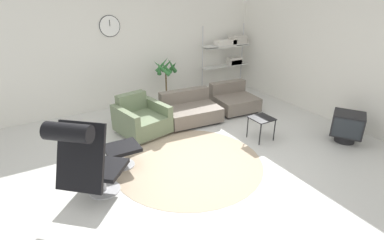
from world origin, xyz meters
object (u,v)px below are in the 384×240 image
(armchair_red, at_px, (141,120))
(potted_plant, at_px, (166,80))
(side_table, at_px, (262,120))
(crt_television, at_px, (347,126))
(shelf_unit, at_px, (230,50))
(couch_low, at_px, (190,111))
(couch_second, at_px, (233,101))
(ottoman, at_px, (122,151))
(lounge_chair, at_px, (85,156))

(armchair_red, xyz_separation_m, potted_plant, (1.11, 1.13, 0.38))
(side_table, relative_size, crt_television, 0.63)
(shelf_unit, bearing_deg, couch_low, -147.11)
(armchair_red, relative_size, crt_television, 1.49)
(couch_low, distance_m, couch_second, 1.20)
(armchair_red, distance_m, side_table, 2.32)
(ottoman, relative_size, potted_plant, 0.44)
(armchair_red, relative_size, side_table, 2.39)
(ottoman, distance_m, armchair_red, 1.21)
(couch_low, xyz_separation_m, crt_television, (2.03, -2.31, 0.09))
(lounge_chair, relative_size, potted_plant, 1.07)
(ottoman, bearing_deg, couch_low, 29.44)
(ottoman, relative_size, side_table, 1.21)
(potted_plant, xyz_separation_m, shelf_unit, (2.02, 0.21, 0.46))
(couch_low, height_order, couch_second, same)
(lounge_chair, relative_size, couch_low, 1.09)
(ottoman, distance_m, crt_television, 4.07)
(couch_low, xyz_separation_m, side_table, (0.72, -1.44, 0.16))
(lounge_chair, distance_m, shelf_unit, 5.46)
(side_table, height_order, shelf_unit, shelf_unit)
(potted_plant, distance_m, shelf_unit, 2.08)
(armchair_red, relative_size, couch_second, 1.08)
(ottoman, height_order, side_table, side_table)
(couch_second, bearing_deg, shelf_unit, -118.03)
(couch_low, distance_m, crt_television, 3.07)
(lounge_chair, bearing_deg, shelf_unit, 75.98)
(lounge_chair, distance_m, potted_plant, 3.79)
(crt_television, relative_size, potted_plant, 0.58)
(side_table, distance_m, shelf_unit, 3.09)
(armchair_red, height_order, shelf_unit, shelf_unit)
(couch_low, height_order, shelf_unit, shelf_unit)
(couch_second, relative_size, crt_television, 1.39)
(lounge_chair, bearing_deg, armchair_red, 93.36)
(ottoman, distance_m, couch_second, 3.22)
(couch_second, distance_m, potted_plant, 1.67)
(lounge_chair, xyz_separation_m, crt_television, (4.53, -0.52, -0.45))
(ottoman, distance_m, potted_plant, 2.81)
(ottoman, xyz_separation_m, potted_plant, (1.81, 2.12, 0.38))
(side_table, distance_m, potted_plant, 2.64)
(armchair_red, bearing_deg, lounge_chair, 40.06)
(lounge_chair, height_order, side_table, lounge_chair)
(ottoman, xyz_separation_m, couch_low, (1.84, 1.04, -0.05))
(ottoman, xyz_separation_m, couch_second, (3.04, 1.07, -0.05))
(couch_low, bearing_deg, armchair_red, 6.85)
(armchair_red, bearing_deg, couch_low, 170.91)
(couch_low, distance_m, potted_plant, 1.16)
(side_table, relative_size, potted_plant, 0.36)
(ottoman, xyz_separation_m, armchair_red, (0.70, 0.99, 0.00))
(couch_low, relative_size, crt_television, 1.71)
(couch_second, distance_m, shelf_unit, 1.73)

